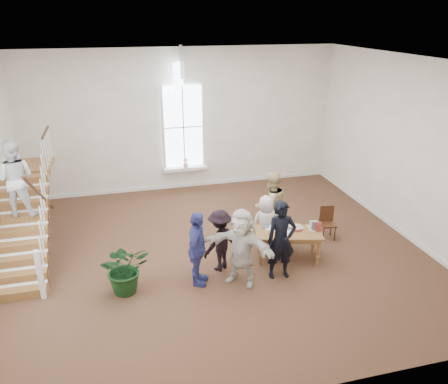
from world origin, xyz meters
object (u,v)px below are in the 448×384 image
object	(u,v)px
library_table	(288,234)
woman_cluster_b	(220,240)
police_officer	(281,240)
side_chair	(327,221)
woman_cluster_c	(241,247)
floor_plant	(125,268)
person_yellow	(271,206)
elderly_woman	(266,223)
woman_cluster_a	(197,249)

from	to	relation	value
library_table	woman_cluster_b	distance (m)	1.66
police_officer	side_chair	bearing A→B (deg)	40.20
library_table	woman_cluster_c	size ratio (longest dim) A/B	0.96
woman_cluster_c	floor_plant	distance (m)	2.43
woman_cluster_c	floor_plant	bearing A→B (deg)	-145.75
woman_cluster_c	floor_plant	xyz separation A→B (m)	(-2.40, 0.29, -0.31)
person_yellow	side_chair	xyz separation A→B (m)	(1.44, -0.34, -0.44)
police_officer	woman_cluster_c	bearing A→B (deg)	-175.38
woman_cluster_b	floor_plant	xyz separation A→B (m)	(-2.10, -0.36, -0.17)
elderly_woman	side_chair	xyz separation A→B (m)	(1.74, 0.16, -0.23)
person_yellow	floor_plant	size ratio (longest dim) A/B	1.63
side_chair	woman_cluster_b	bearing A→B (deg)	-157.75
woman_cluster_a	floor_plant	size ratio (longest dim) A/B	1.51
library_table	woman_cluster_a	distance (m)	2.32
elderly_woman	woman_cluster_b	distance (m)	1.45
library_table	side_chair	distance (m)	1.58
elderly_woman	floor_plant	distance (m)	3.55
library_table	police_officer	distance (m)	0.85
police_officer	woman_cluster_a	size ratio (longest dim) A/B	1.07
woman_cluster_b	person_yellow	bearing A→B (deg)	179.84
floor_plant	side_chair	xyz separation A→B (m)	(5.14, 1.15, -0.09)
woman_cluster_a	side_chair	distance (m)	3.87
woman_cluster_a	floor_plant	xyz separation A→B (m)	(-1.50, 0.09, -0.28)
library_table	woman_cluster_b	bearing A→B (deg)	-164.16
woman_cluster_c	library_table	bearing A→B (deg)	68.09
elderly_woman	side_chair	distance (m)	1.76
police_officer	floor_plant	xyz separation A→B (m)	(-3.30, 0.26, -0.34)
library_table	elderly_woman	size ratio (longest dim) A/B	1.19
person_yellow	floor_plant	bearing A→B (deg)	7.49
woman_cluster_b	woman_cluster_a	bearing A→B (deg)	1.59
library_table	person_yellow	world-z (taller)	person_yellow
woman_cluster_b	woman_cluster_c	bearing A→B (deg)	79.50
elderly_woman	side_chair	size ratio (longest dim) A/B	1.63
library_table	side_chair	size ratio (longest dim) A/B	1.95
woman_cluster_a	floor_plant	distance (m)	1.53
library_table	woman_cluster_a	bearing A→B (deg)	-153.34
police_officer	elderly_woman	distance (m)	1.27
police_officer	elderly_woman	xyz separation A→B (m)	(0.10, 1.25, -0.20)
woman_cluster_b	elderly_woman	bearing A→B (deg)	170.45
police_officer	woman_cluster_c	world-z (taller)	police_officer
library_table	person_yellow	xyz separation A→B (m)	(-0.06, 1.09, 0.27)
library_table	woman_cluster_b	xyz separation A→B (m)	(-1.66, -0.04, 0.09)
person_yellow	woman_cluster_c	distance (m)	2.21
police_officer	person_yellow	distance (m)	1.80
police_officer	woman_cluster_c	size ratio (longest dim) A/B	1.04
library_table	person_yellow	bearing A→B (deg)	107.30
person_yellow	side_chair	distance (m)	1.54
person_yellow	woman_cluster_a	xyz separation A→B (m)	(-2.21, -1.58, -0.07)
woman_cluster_b	floor_plant	bearing A→B (deg)	-25.50
elderly_woman	person_yellow	size ratio (longest dim) A/B	0.77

